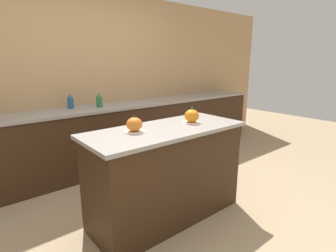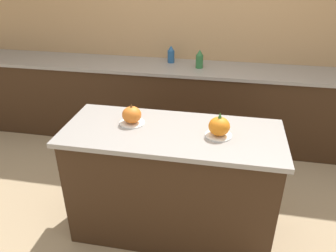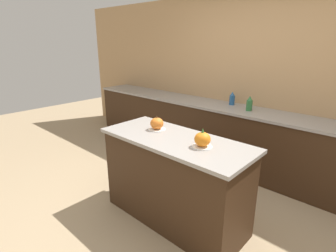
% 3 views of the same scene
% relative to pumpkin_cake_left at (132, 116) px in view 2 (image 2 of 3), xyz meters
% --- Properties ---
extents(ground_plane, '(12.00, 12.00, 0.00)m').
position_rel_pumpkin_cake_left_xyz_m(ground_plane, '(0.31, -0.06, -0.98)').
color(ground_plane, tan).
extents(wall_back, '(8.00, 0.06, 2.50)m').
position_rel_pumpkin_cake_left_xyz_m(wall_back, '(0.31, 1.78, 0.27)').
color(wall_back, tan).
rests_on(wall_back, ground_plane).
extents(kitchen_island, '(1.57, 0.66, 0.92)m').
position_rel_pumpkin_cake_left_xyz_m(kitchen_island, '(0.31, -0.06, -0.52)').
color(kitchen_island, '#382314').
rests_on(kitchen_island, ground_plane).
extents(back_counter, '(6.00, 0.60, 0.91)m').
position_rel_pumpkin_cake_left_xyz_m(back_counter, '(0.31, 1.45, -0.53)').
color(back_counter, '#382314').
rests_on(back_counter, ground_plane).
extents(pumpkin_cake_left, '(0.19, 0.19, 0.16)m').
position_rel_pumpkin_cake_left_xyz_m(pumpkin_cake_left, '(0.00, 0.00, 0.00)').
color(pumpkin_cake_left, white).
rests_on(pumpkin_cake_left, kitchen_island).
extents(pumpkin_cake_right, '(0.18, 0.18, 0.18)m').
position_rel_pumpkin_cake_left_xyz_m(pumpkin_cake_right, '(0.64, -0.07, 0.00)').
color(pumpkin_cake_right, white).
rests_on(pumpkin_cake_right, kitchen_island).
extents(bottle_tall, '(0.08, 0.08, 0.20)m').
position_rel_pumpkin_cake_left_xyz_m(bottle_tall, '(0.34, 1.44, 0.03)').
color(bottle_tall, '#2D6B38').
rests_on(bottle_tall, back_counter).
extents(bottle_short, '(0.08, 0.08, 0.20)m').
position_rel_pumpkin_cake_left_xyz_m(bottle_short, '(0.00, 1.58, 0.02)').
color(bottle_short, '#235184').
rests_on(bottle_short, back_counter).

